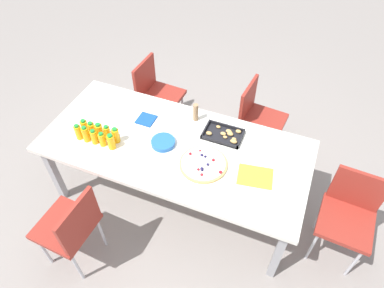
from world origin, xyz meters
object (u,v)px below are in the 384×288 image
object	(u,v)px
juice_bottle_0	(78,132)
napkin_stack	(146,119)
party_table	(175,149)
juice_bottle_1	(86,134)
juice_bottle_3	(102,139)
juice_bottle_2	(94,137)
plate_stack	(163,142)
juice_bottle_5	(84,126)
juice_bottle_6	(92,129)
cardboard_tube	(196,112)
paper_folder	(255,176)
chair_far_right	(257,115)
chair_near_left	(71,226)
chair_end	(349,212)
juice_bottle_4	(111,142)
juice_bottle_8	(107,133)
snack_tray	(224,135)
juice_bottle_7	(99,131)
chair_far_left	(156,91)
juice_bottle_9	(116,135)
fruit_pizza	(203,164)

from	to	relation	value
juice_bottle_0	napkin_stack	bearing A→B (deg)	44.56
party_table	juice_bottle_1	world-z (taller)	juice_bottle_1
napkin_stack	juice_bottle_3	bearing A→B (deg)	-115.32
party_table	juice_bottle_2	size ratio (longest dim) A/B	15.65
plate_stack	juice_bottle_5	bearing A→B (deg)	-170.11
juice_bottle_6	plate_stack	world-z (taller)	juice_bottle_6
juice_bottle_5	juice_bottle_3	bearing A→B (deg)	-18.51
party_table	juice_bottle_6	xyz separation A→B (m)	(-0.68, -0.15, 0.12)
napkin_stack	cardboard_tube	size ratio (longest dim) A/B	0.89
juice_bottle_1	paper_folder	world-z (taller)	juice_bottle_1
chair_far_right	napkin_stack	xyz separation A→B (m)	(-0.85, -0.67, 0.23)
chair_near_left	cardboard_tube	distance (m)	1.33
cardboard_tube	chair_end	bearing A→B (deg)	-12.01
napkin_stack	juice_bottle_5	bearing A→B (deg)	-141.52
party_table	juice_bottle_4	distance (m)	0.52
juice_bottle_5	juice_bottle_8	world-z (taller)	juice_bottle_8
napkin_stack	cardboard_tube	distance (m)	0.44
juice_bottle_8	paper_folder	xyz separation A→B (m)	(1.22, 0.07, -0.06)
juice_bottle_3	snack_tray	bearing A→B (deg)	27.86
chair_near_left	cardboard_tube	bearing A→B (deg)	-20.57
cardboard_tube	juice_bottle_7	bearing A→B (deg)	-143.30
chair_near_left	juice_bottle_4	distance (m)	0.70
juice_bottle_6	juice_bottle_7	world-z (taller)	juice_bottle_7
chair_far_right	juice_bottle_5	xyz separation A→B (m)	(-1.25, -0.99, 0.28)
chair_far_right	party_table	bearing A→B (deg)	-25.15
chair_near_left	juice_bottle_3	size ratio (longest dim) A/B	6.28
juice_bottle_2	juice_bottle_5	distance (m)	0.16
juice_bottle_5	snack_tray	size ratio (longest dim) A/B	0.41
cardboard_tube	paper_folder	world-z (taller)	cardboard_tube
juice_bottle_2	juice_bottle_3	bearing A→B (deg)	2.82
snack_tray	party_table	bearing A→B (deg)	-144.37
chair_far_right	cardboard_tube	world-z (taller)	cardboard_tube
chair_near_left	cardboard_tube	world-z (taller)	cardboard_tube
juice_bottle_1	juice_bottle_7	xyz separation A→B (m)	(0.08, 0.08, -0.01)
chair_far_left	juice_bottle_0	size ratio (longest dim) A/B	5.73
juice_bottle_9	plate_stack	bearing A→B (deg)	17.00
juice_bottle_8	snack_tray	size ratio (longest dim) A/B	0.45
party_table	napkin_stack	distance (m)	0.40
chair_end	juice_bottle_0	xyz separation A→B (m)	(-2.18, -0.27, 0.29)
juice_bottle_9	juice_bottle_6	bearing A→B (deg)	-178.33
juice_bottle_8	napkin_stack	world-z (taller)	juice_bottle_8
juice_bottle_2	juice_bottle_6	xyz separation A→B (m)	(-0.07, 0.07, -0.00)
juice_bottle_3	plate_stack	size ratio (longest dim) A/B	0.68
chair_near_left	fruit_pizza	world-z (taller)	chair_near_left
paper_folder	juice_bottle_4	bearing A→B (deg)	-172.68
juice_bottle_9	cardboard_tube	size ratio (longest dim) A/B	0.85
juice_bottle_0	snack_tray	bearing A→B (deg)	23.21
juice_bottle_4	plate_stack	distance (m)	0.41
chair_far_right	juice_bottle_4	bearing A→B (deg)	-36.34
party_table	fruit_pizza	size ratio (longest dim) A/B	5.87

